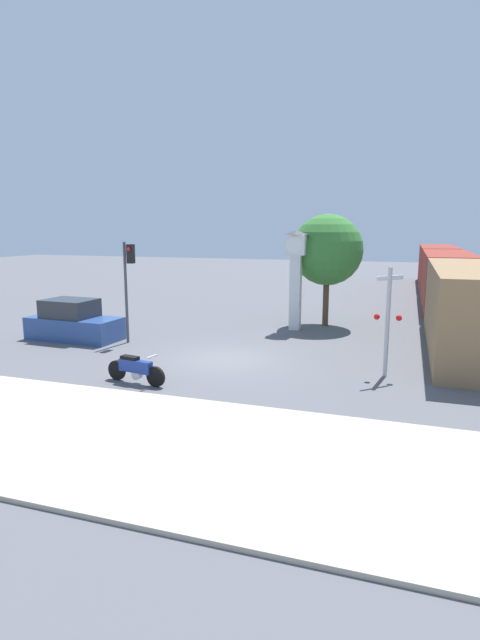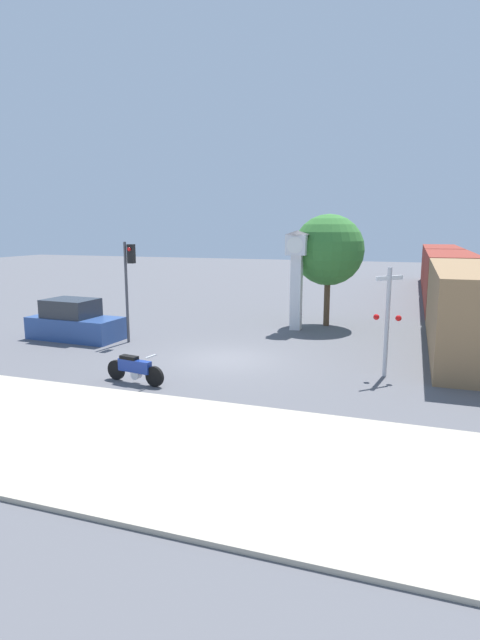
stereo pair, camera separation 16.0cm
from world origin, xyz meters
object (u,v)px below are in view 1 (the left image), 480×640
at_px(motorcycle, 136,369).
at_px(parked_car, 73,323).
at_px(railroad_crossing_signal, 388,318).
at_px(street_tree, 327,250).
at_px(clock_tower, 296,265).
at_px(traffic_light, 128,274).
at_px(freight_train, 447,280).

relative_size(motorcycle, parked_car, 0.52).
distance_m(railroad_crossing_signal, street_tree, 9.13).
relative_size(motorcycle, clock_tower, 0.46).
distance_m(clock_tower, traffic_light, 8.00).
height_order(traffic_light, street_tree, street_tree).
bearing_deg(freight_train, motorcycle, -117.14).
bearing_deg(street_tree, motorcycle, -109.82).
height_order(freight_train, traffic_light, traffic_light).
height_order(clock_tower, freight_train, clock_tower).
xyz_separation_m(motorcycle, street_tree, (4.21, 11.68, 3.35)).
xyz_separation_m(clock_tower, parked_car, (-8.92, -5.32, -2.43)).
bearing_deg(street_tree, traffic_light, -138.02).
bearing_deg(freight_train, clock_tower, -126.24).
relative_size(traffic_light, railroad_crossing_signal, 1.19).
relative_size(street_tree, parked_car, 1.31).
height_order(motorcycle, railroad_crossing_signal, railroad_crossing_signal).
xyz_separation_m(freight_train, traffic_light, (-13.61, -15.32, 1.28)).
bearing_deg(motorcycle, clock_tower, 83.07).
xyz_separation_m(railroad_crossing_signal, street_tree, (-3.33, 8.30, 1.82)).
bearing_deg(motorcycle, street_tree, 79.50).
height_order(clock_tower, parked_car, clock_tower).
relative_size(clock_tower, freight_train, 0.14).
bearing_deg(traffic_light, clock_tower, 39.84).
bearing_deg(traffic_light, street_tree, 41.98).
bearing_deg(clock_tower, motorcycle, -106.25).
distance_m(freight_train, parked_car, 22.60).
xyz_separation_m(motorcycle, clock_tower, (2.96, 10.15, 2.71)).
bearing_deg(traffic_light, railroad_crossing_signal, -8.76).
relative_size(railroad_crossing_signal, parked_car, 0.85).
bearing_deg(railroad_crossing_signal, motorcycle, -155.87).
height_order(clock_tower, street_tree, street_tree).
bearing_deg(railroad_crossing_signal, clock_tower, 124.11).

